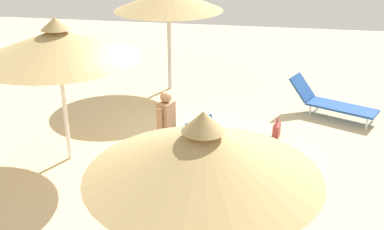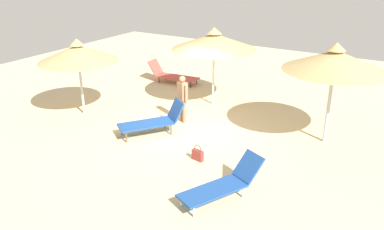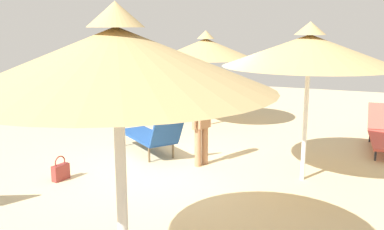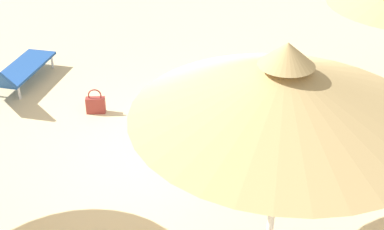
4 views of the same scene
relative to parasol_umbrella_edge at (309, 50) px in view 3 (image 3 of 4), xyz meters
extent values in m
cube|color=beige|center=(-0.41, 2.16, -2.34)|extent=(24.00, 24.00, 0.10)
cylinder|color=white|center=(0.00, 0.00, -1.07)|extent=(0.08, 0.08, 2.43)
cone|color=tan|center=(0.00, 0.00, 0.00)|extent=(2.93, 2.93, 0.54)
cone|color=tan|center=(0.00, 0.00, 0.37)|extent=(0.53, 0.53, 0.22)
cylinder|color=#B2B2B7|center=(-4.27, 1.06, -1.09)|extent=(0.10, 0.10, 2.41)
cone|color=tan|center=(-4.27, 1.06, 0.12)|extent=(2.81, 2.81, 0.56)
cone|color=tan|center=(-4.27, 1.06, 0.50)|extent=(0.51, 0.51, 0.22)
cylinder|color=#B2B2B7|center=(3.30, 3.12, -1.24)|extent=(0.08, 0.08, 2.10)
cone|color=tan|center=(3.30, 3.12, -0.19)|extent=(2.58, 2.58, 0.53)
cone|color=tan|center=(3.30, 3.12, 0.18)|extent=(0.47, 0.47, 0.22)
cylinder|color=#2D2D33|center=(1.68, -1.21, -2.17)|extent=(0.04, 0.04, 0.23)
cylinder|color=#2D2D33|center=(3.18, -1.09, -2.17)|extent=(0.04, 0.04, 0.23)
cube|color=#CC4C3F|center=(3.52, -1.33, -1.72)|extent=(0.45, 0.68, 0.60)
cube|color=#1E478C|center=(0.43, 3.39, -1.94)|extent=(1.49, 1.71, 0.05)
cylinder|color=brown|center=(0.61, 4.11, -2.13)|extent=(0.04, 0.04, 0.33)
cylinder|color=brown|center=(1.06, 3.79, -2.13)|extent=(0.04, 0.04, 0.33)
cylinder|color=brown|center=(-0.19, 2.99, -2.13)|extent=(0.04, 0.04, 0.33)
cylinder|color=brown|center=(0.25, 2.67, -2.13)|extent=(0.04, 0.04, 0.33)
cube|color=#1E478C|center=(-0.13, 2.61, -1.63)|extent=(0.72, 0.64, 0.59)
cylinder|color=#A57554|center=(0.14, 1.93, -1.91)|extent=(0.13, 0.13, 0.76)
cylinder|color=#A57554|center=(-0.04, 2.00, -1.91)|extent=(0.13, 0.13, 0.76)
cube|color=#A57554|center=(0.05, 1.96, -1.24)|extent=(0.36, 0.31, 0.57)
sphere|color=#A57554|center=(0.05, 1.96, -0.85)|extent=(0.21, 0.21, 0.21)
cylinder|color=#A57554|center=(0.24, 1.89, -1.27)|extent=(0.09, 0.09, 0.53)
cylinder|color=#A57554|center=(-0.13, 2.03, -1.27)|extent=(0.09, 0.09, 0.53)
cube|color=maroon|center=(-1.69, 3.96, -2.15)|extent=(0.34, 0.18, 0.28)
torus|color=maroon|center=(-1.69, 3.96, -1.96)|extent=(0.23, 0.06, 0.23)
camera|label=1|loc=(7.69, 3.78, 2.14)|focal=44.46mm
camera|label=2|loc=(-6.43, 12.05, 2.81)|focal=37.40mm
camera|label=3|loc=(-7.45, -0.98, 0.41)|focal=40.02mm
camera|label=4|loc=(-1.75, -4.12, 2.32)|focal=50.17mm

